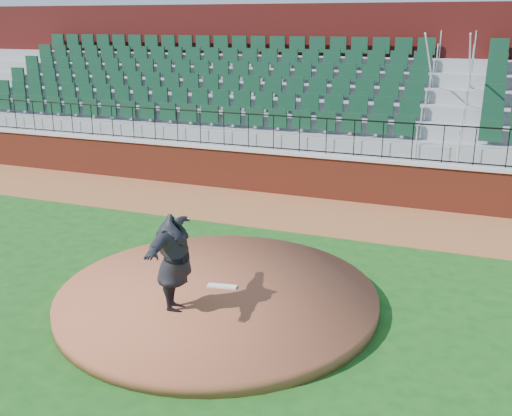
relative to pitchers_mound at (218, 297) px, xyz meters
The scene contains 10 objects.
ground 0.31m from the pitchers_mound, 78.78° to the left, with size 90.00×90.00×0.00m, color #164A15.
warning_track 5.68m from the pitchers_mound, 89.43° to the left, with size 34.00×3.20×0.01m, color brown.
field_wall 7.30m from the pitchers_mound, 89.56° to the left, with size 34.00×0.35×1.20m, color maroon.
wall_cap 7.37m from the pitchers_mound, 89.56° to the left, with size 34.00×0.45×0.10m, color #B7B7B7.
wall_railing 7.47m from the pitchers_mound, 89.56° to the left, with size 34.00×0.05×1.00m, color black, non-canonical shape.
seating_stands 10.24m from the pitchers_mound, 89.68° to the left, with size 34.00×5.10×4.60m, color gray, non-canonical shape.
concourse_wall 13.07m from the pitchers_mound, 89.75° to the left, with size 34.00×0.50×5.50m, color maroon.
pitchers_mound is the anchor object (origin of this frame).
pitching_rubber 0.22m from the pitchers_mound, 85.52° to the left, with size 0.54×0.13×0.04m, color white.
pitcher 1.37m from the pitchers_mound, 111.76° to the right, with size 2.08×0.57×1.70m, color black.
Camera 1 is at (4.12, -9.14, 4.91)m, focal length 41.65 mm.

